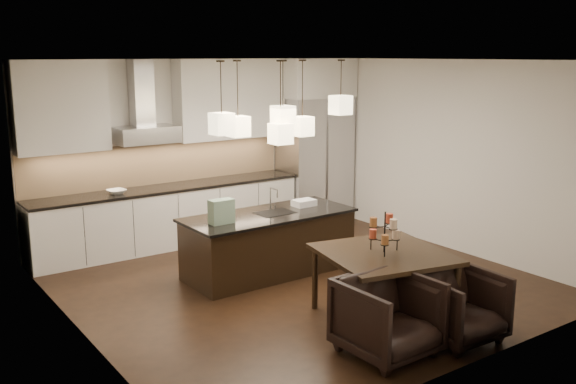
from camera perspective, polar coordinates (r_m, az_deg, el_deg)
floor at (r=8.33m, az=0.80°, el=-8.06°), size 5.50×5.50×0.02m
ceiling at (r=7.82m, az=0.86°, el=11.72°), size 5.50×5.50×0.02m
wall_back at (r=10.29m, az=-8.26°, el=3.82°), size 5.50×0.02×2.80m
wall_front at (r=6.00m, az=16.53°, el=-2.53°), size 5.50×0.02×2.80m
wall_left at (r=6.75m, az=-18.50°, el=-1.06°), size 0.02×5.50×2.80m
wall_right at (r=9.81m, az=14.00°, el=3.18°), size 0.02×5.50×2.80m
refrigerator at (r=11.13m, az=2.37°, el=2.87°), size 1.20×0.72×2.15m
fridge_panel at (r=10.99m, az=2.44°, el=10.09°), size 1.26×0.72×0.65m
lower_cabinets at (r=9.92m, az=-10.44°, el=-2.23°), size 4.21×0.62×0.88m
countertop at (r=9.81m, az=-10.54°, el=0.37°), size 4.21×0.66×0.04m
backsplash at (r=10.02m, az=-11.34°, el=2.53°), size 4.21×0.02×0.63m
upper_cab_left at (r=9.26m, az=-19.60°, el=7.16°), size 1.25×0.35×1.25m
upper_cab_right at (r=10.30m, az=-5.14°, el=8.24°), size 1.85×0.35×1.25m
hood_canopy at (r=9.61m, az=-12.49°, el=5.00°), size 0.90×0.52×0.24m
hood_chimney at (r=9.66m, az=-12.91°, el=8.59°), size 0.30×0.28×0.96m
fruit_bowl at (r=9.45m, az=-15.00°, el=0.03°), size 0.29×0.29×0.06m
island_body at (r=8.55m, az=-1.71°, el=-4.70°), size 2.23×0.92×0.78m
island_top at (r=8.44m, az=-1.73°, el=-2.04°), size 2.31×0.99×0.04m
faucet at (r=8.51m, az=-1.58°, el=-0.62°), size 0.09×0.21×0.34m
tote_bag at (r=7.95m, az=-5.94°, el=-1.73°), size 0.30×0.16×0.30m
food_container at (r=8.84m, az=1.43°, el=-0.97°), size 0.30×0.22×0.09m
dining_table at (r=7.18m, az=8.44°, el=-8.22°), size 1.52×1.52×0.77m
candelabra at (r=7.00m, az=8.59°, el=-3.54°), size 0.44×0.44×0.45m
candle_a at (r=7.08m, az=9.57°, el=-3.74°), size 0.09×0.09×0.10m
candle_b at (r=7.07m, az=7.56°, el=-3.70°), size 0.09×0.09×0.10m
candle_c at (r=6.87m, az=8.61°, el=-4.21°), size 0.09×0.09×0.10m
candle_d at (r=7.10m, az=9.00°, el=-2.32°), size 0.09×0.09×0.10m
candle_e at (r=6.91m, az=7.59°, el=-2.66°), size 0.09×0.09×0.10m
candle_f at (r=6.87m, az=9.35°, el=-2.82°), size 0.09×0.09×0.10m
armchair_left at (r=6.37m, az=8.88°, el=-10.91°), size 0.85×0.88×0.78m
armchair_right at (r=6.84m, az=14.97°, el=-9.79°), size 0.81×0.83×0.72m
pendant_a at (r=7.72m, az=-5.91°, el=6.05°), size 0.24×0.24×0.26m
pendant_b at (r=8.22m, az=-4.46°, el=5.83°), size 0.24×0.24×0.26m
pendant_c at (r=8.20m, az=-0.45°, el=6.77°), size 0.24×0.24×0.26m
pendant_d at (r=8.67m, az=1.27°, el=5.87°), size 0.24×0.24×0.26m
pendant_e at (r=8.85m, az=4.70°, el=7.71°), size 0.24×0.24×0.26m
pendant_f at (r=8.09m, az=-0.67°, el=5.21°), size 0.24×0.24×0.26m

